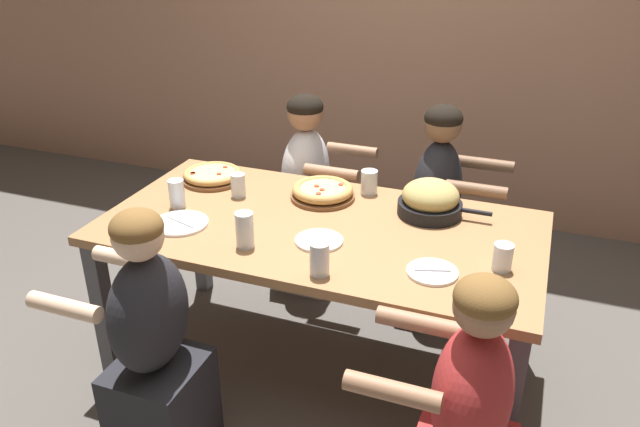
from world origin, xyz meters
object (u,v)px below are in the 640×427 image
empty_plate_b (432,272)px  drinking_glass_a (177,195)px  pizza_board_second (212,175)px  drinking_glass_e (238,186)px  diner_near_midleft (154,353)px  empty_plate_c (180,223)px  drinking_glass_c (245,232)px  diner_far_midleft (307,202)px  drinking_glass_d (320,261)px  empty_plate_a (319,241)px  drinking_glass_f (369,184)px  skillet_bowl (430,200)px  pizza_board_main (323,192)px  drinking_glass_b (502,259)px  diner_far_midright (435,222)px

empty_plate_b → drinking_glass_a: bearing=172.1°
pizza_board_second → drinking_glass_e: drinking_glass_e is taller
diner_near_midleft → empty_plate_c: bearing=17.7°
empty_plate_b → drinking_glass_c: drinking_glass_c is taller
drinking_glass_e → diner_far_midleft: size_ratio=0.10×
drinking_glass_a → empty_plate_b: bearing=-7.9°
empty_plate_c → drinking_glass_d: drinking_glass_d is taller
empty_plate_a → drinking_glass_d: drinking_glass_d is taller
drinking_glass_f → empty_plate_b: bearing=-55.2°
empty_plate_c → drinking_glass_e: size_ratio=2.17×
empty_plate_c → diner_near_midleft: size_ratio=0.22×
skillet_bowl → drinking_glass_a: size_ratio=3.16×
pizza_board_main → drinking_glass_d: size_ratio=2.34×
empty_plate_a → empty_plate_c: bearing=-174.0°
drinking_glass_b → drinking_glass_c: (-0.96, -0.17, 0.02)m
empty_plate_b → drinking_glass_f: (-0.42, 0.61, 0.04)m
pizza_board_second → skillet_bowl: (1.07, 0.00, 0.04)m
drinking_glass_a → diner_near_midleft: diner_near_midleft is taller
pizza_board_second → drinking_glass_d: 1.01m
drinking_glass_c → diner_near_midleft: size_ratio=0.14×
diner_far_midright → empty_plate_b: bearing=9.3°
empty_plate_c → drinking_glass_e: drinking_glass_e is taller
pizza_board_second → drinking_glass_f: size_ratio=2.64×
drinking_glass_f → pizza_board_main: bearing=-144.4°
empty_plate_a → diner_near_midleft: (-0.45, -0.54, -0.28)m
drinking_glass_b → diner_far_midright: (-0.38, 0.80, -0.29)m
empty_plate_a → empty_plate_b: size_ratio=1.02×
drinking_glass_a → diner_near_midleft: size_ratio=0.12×
diner_near_midleft → pizza_board_main: bearing=-18.6°
empty_plate_a → drinking_glass_a: (-0.71, 0.09, 0.05)m
drinking_glass_a → pizza_board_second: bearing=90.6°
drinking_glass_c → diner_far_midright: size_ratio=0.13×
drinking_glass_a → drinking_glass_c: bearing=-26.2°
diner_far_midleft → diner_near_midleft: (-0.06, -1.38, -0.02)m
empty_plate_b → drinking_glass_c: size_ratio=1.30×
drinking_glass_c → diner_near_midleft: (-0.19, -0.41, -0.34)m
drinking_glass_e → diner_near_midleft: diner_near_midleft is taller
skillet_bowl → drinking_glass_f: (-0.31, 0.12, -0.02)m
drinking_glass_b → drinking_glass_c: 0.98m
skillet_bowl → diner_near_midleft: bearing=-130.6°
drinking_glass_f → diner_near_midleft: size_ratio=0.10×
pizza_board_second → skillet_bowl: bearing=0.2°
pizza_board_main → drinking_glass_f: 0.22m
drinking_glass_a → empty_plate_a: bearing=-6.9°
empty_plate_c → drinking_glass_e: 0.36m
drinking_glass_e → diner_far_midleft: 0.64m
empty_plate_c → drinking_glass_f: size_ratio=2.11×
pizza_board_second → empty_plate_b: size_ratio=1.56×
drinking_glass_b → drinking_glass_f: 0.82m
skillet_bowl → pizza_board_second: bearing=-179.8°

